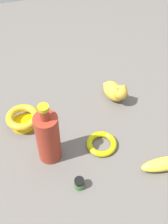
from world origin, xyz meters
The scene contains 7 objects.
ground centered at (0.00, 0.00, 0.00)m, with size 2.00×2.00×0.00m, color #5B5651.
nail_polish_jar centered at (-0.23, 0.08, 0.02)m, with size 0.03×0.03×0.04m.
banana centered at (-0.25, -0.19, 0.02)m, with size 0.15×0.04×0.04m, color yellow.
bowl centered at (0.06, 0.21, 0.03)m, with size 0.12×0.12×0.05m.
bangle centered at (-0.11, -0.03, 0.01)m, with size 0.10×0.10×0.02m, color #B5B20D.
cat_figurine centered at (0.09, -0.15, 0.04)m, with size 0.14×0.09×0.10m.
bottle_tall centered at (-0.10, 0.14, 0.10)m, with size 0.07×0.07×0.23m.
Camera 1 is at (-0.63, 0.18, 0.78)m, focal length 45.25 mm.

